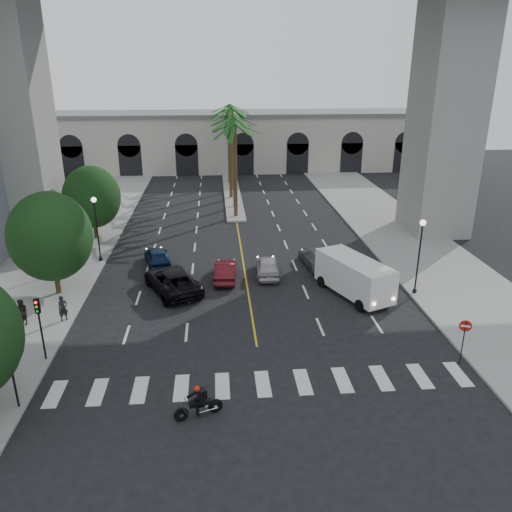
% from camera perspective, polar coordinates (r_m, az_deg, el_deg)
% --- Properties ---
extents(ground, '(140.00, 140.00, 0.00)m').
position_cam_1_polar(ground, '(26.65, 0.48, -12.55)').
color(ground, black).
rests_on(ground, ground).
extents(sidewalk_left, '(8.00, 100.00, 0.15)m').
position_cam_1_polar(sidewalk_left, '(41.98, -22.37, -1.20)').
color(sidewalk_left, gray).
rests_on(sidewalk_left, ground).
extents(sidewalk_right, '(8.00, 100.00, 0.15)m').
position_cam_1_polar(sidewalk_right, '(43.43, 18.70, -0.01)').
color(sidewalk_right, gray).
rests_on(sidewalk_right, ground).
extents(median, '(2.00, 24.00, 0.20)m').
position_cam_1_polar(median, '(61.96, -2.73, 7.11)').
color(median, gray).
rests_on(median, ground).
extents(pier_building, '(71.00, 10.50, 8.50)m').
position_cam_1_polar(pier_building, '(77.92, -3.27, 13.02)').
color(pier_building, beige).
rests_on(pier_building, ground).
extents(bridge, '(75.00, 13.00, 26.00)m').
position_cam_1_polar(bridge, '(44.71, 2.57, 25.67)').
color(bridge, gray).
rests_on(bridge, ground).
extents(palm_a, '(3.20, 3.20, 10.30)m').
position_cam_1_polar(palm_a, '(50.54, -2.46, 14.40)').
color(palm_a, '#47331E').
rests_on(palm_a, ground).
extents(palm_b, '(3.20, 3.20, 10.60)m').
position_cam_1_polar(palm_b, '(54.50, -2.54, 15.15)').
color(palm_b, '#47331E').
rests_on(palm_b, ground).
extents(palm_c, '(3.20, 3.20, 10.10)m').
position_cam_1_polar(palm_c, '(58.51, -3.00, 15.07)').
color(palm_c, '#47331E').
rests_on(palm_c, ground).
extents(palm_d, '(3.20, 3.20, 10.90)m').
position_cam_1_polar(palm_d, '(62.44, -2.81, 16.10)').
color(palm_d, '#47331E').
rests_on(palm_d, ground).
extents(palm_e, '(3.20, 3.20, 10.40)m').
position_cam_1_polar(palm_e, '(66.45, -3.16, 15.97)').
color(palm_e, '#47331E').
rests_on(palm_e, ground).
extents(palm_f, '(3.20, 3.20, 10.70)m').
position_cam_1_polar(palm_f, '(70.43, -3.02, 16.46)').
color(palm_f, '#47331E').
rests_on(palm_f, ground).
extents(street_tree_mid, '(5.44, 5.44, 7.21)m').
position_cam_1_polar(street_tree_mid, '(35.56, -22.44, 2.07)').
color(street_tree_mid, '#382616').
rests_on(street_tree_mid, ground).
extents(street_tree_far, '(5.04, 5.04, 6.68)m').
position_cam_1_polar(street_tree_far, '(46.78, -18.25, 6.41)').
color(street_tree_far, '#382616').
rests_on(street_tree_far, ground).
extents(lamp_post_left_far, '(0.40, 0.40, 5.35)m').
position_cam_1_polar(lamp_post_left_far, '(40.94, -17.77, 3.53)').
color(lamp_post_left_far, black).
rests_on(lamp_post_left_far, ground).
extents(lamp_post_right, '(0.40, 0.40, 5.35)m').
position_cam_1_polar(lamp_post_right, '(34.97, 18.19, 0.61)').
color(lamp_post_right, black).
rests_on(lamp_post_right, ground).
extents(traffic_signal_near, '(0.25, 0.18, 3.65)m').
position_cam_1_polar(traffic_signal_near, '(24.90, -26.30, -10.77)').
color(traffic_signal_near, black).
rests_on(traffic_signal_near, ground).
extents(traffic_signal_far, '(0.25, 0.18, 3.65)m').
position_cam_1_polar(traffic_signal_far, '(28.17, -23.53, -6.62)').
color(traffic_signal_far, black).
rests_on(traffic_signal_far, ground).
extents(motorcycle_rider, '(2.17, 0.87, 1.62)m').
position_cam_1_polar(motorcycle_rider, '(23.15, -6.45, -16.30)').
color(motorcycle_rider, black).
rests_on(motorcycle_rider, ground).
extents(car_a, '(1.84, 4.30, 1.45)m').
position_cam_1_polar(car_a, '(37.28, 1.31, -1.19)').
color(car_a, '#B4B3B8').
rests_on(car_a, ground).
extents(car_b, '(1.76, 4.36, 1.41)m').
position_cam_1_polar(car_b, '(36.60, -3.51, -1.69)').
color(car_b, '#4F0F17').
rests_on(car_b, ground).
extents(car_c, '(4.86, 6.46, 1.63)m').
position_cam_1_polar(car_c, '(35.09, -9.56, -2.77)').
color(car_c, black).
rests_on(car_c, ground).
extents(car_d, '(2.60, 5.20, 1.45)m').
position_cam_1_polar(car_d, '(39.16, 7.07, -0.25)').
color(car_d, slate).
rests_on(car_d, ground).
extents(car_e, '(2.71, 4.60, 1.47)m').
position_cam_1_polar(car_e, '(39.96, -11.20, -0.04)').
color(car_e, '#0D213F').
rests_on(car_e, ground).
extents(cargo_van, '(4.44, 6.50, 2.60)m').
position_cam_1_polar(cargo_van, '(34.37, 11.20, -2.25)').
color(cargo_van, white).
rests_on(cargo_van, ground).
extents(pedestrian_a, '(0.70, 0.65, 1.61)m').
position_cam_1_polar(pedestrian_a, '(32.60, -21.19, -5.59)').
color(pedestrian_a, black).
rests_on(pedestrian_a, sidewalk_left).
extents(pedestrian_b, '(1.00, 0.96, 1.62)m').
position_cam_1_polar(pedestrian_b, '(33.02, -25.18, -5.85)').
color(pedestrian_b, black).
rests_on(pedestrian_b, sidewalk_left).
extents(do_not_enter_sign, '(0.60, 0.24, 2.57)m').
position_cam_1_polar(do_not_enter_sign, '(28.05, 22.72, -8.09)').
color(do_not_enter_sign, black).
rests_on(do_not_enter_sign, ground).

